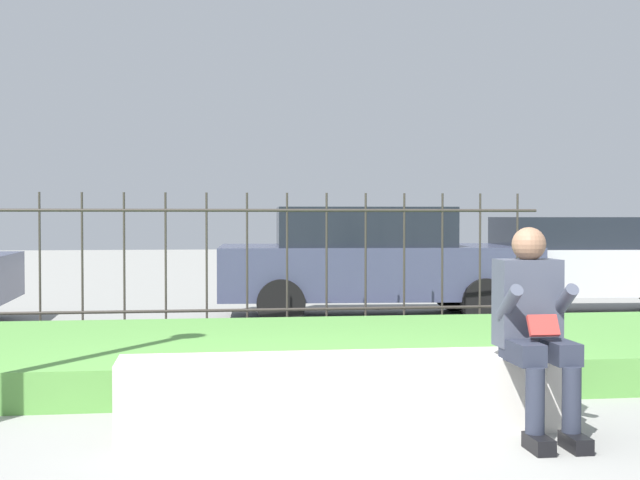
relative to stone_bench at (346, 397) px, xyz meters
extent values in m
plane|color=gray|center=(-0.18, 0.00, -0.21)|extent=(60.00, 60.00, 0.00)
cube|color=beige|center=(0.00, 0.00, 0.03)|extent=(2.80, 0.48, 0.47)
cube|color=#9B978F|center=(0.00, 0.00, -0.17)|extent=(2.69, 0.44, 0.08)
cube|color=black|center=(1.00, -0.64, -0.16)|extent=(0.11, 0.26, 0.09)
cylinder|color=#282D3D|center=(1.00, -0.58, 0.07)|extent=(0.11, 0.11, 0.38)
cube|color=#282D3D|center=(1.00, -0.37, 0.32)|extent=(0.15, 0.42, 0.13)
cube|color=black|center=(1.22, -0.64, -0.16)|extent=(0.11, 0.26, 0.09)
cylinder|color=#282D3D|center=(1.22, -0.58, 0.07)|extent=(0.11, 0.11, 0.38)
cube|color=#282D3D|center=(1.22, -0.37, 0.32)|extent=(0.15, 0.42, 0.13)
cube|color=#424756|center=(1.11, -0.16, 0.59)|extent=(0.38, 0.24, 0.54)
sphere|color=#8C664C|center=(1.11, -0.18, 0.95)|extent=(0.21, 0.21, 0.21)
cylinder|color=#424756|center=(0.94, -0.32, 0.61)|extent=(0.08, 0.29, 0.24)
cylinder|color=#424756|center=(1.28, -0.32, 0.61)|extent=(0.08, 0.29, 0.24)
cube|color=#B2332D|center=(1.11, -0.42, 0.48)|extent=(0.18, 0.09, 0.13)
cube|color=#569342|center=(-0.18, 2.20, -0.06)|extent=(8.07, 3.01, 0.29)
cylinder|color=#332D28|center=(-0.18, 4.18, 0.11)|extent=(6.07, 0.03, 0.03)
cylinder|color=#332D28|center=(-0.18, 4.18, 1.19)|extent=(6.07, 0.03, 0.03)
cylinder|color=#332D28|center=(-2.56, 4.18, 0.58)|extent=(0.02, 0.02, 1.59)
cylinder|color=#332D28|center=(-2.13, 4.18, 0.58)|extent=(0.02, 0.02, 1.59)
cylinder|color=#332D28|center=(-1.70, 4.18, 0.58)|extent=(0.02, 0.02, 1.59)
cylinder|color=#332D28|center=(-1.26, 4.18, 0.58)|extent=(0.02, 0.02, 1.59)
cylinder|color=#332D28|center=(-0.83, 4.18, 0.58)|extent=(0.02, 0.02, 1.59)
cylinder|color=#332D28|center=(-0.40, 4.18, 0.58)|extent=(0.02, 0.02, 1.59)
cylinder|color=#332D28|center=(0.04, 4.18, 0.58)|extent=(0.02, 0.02, 1.59)
cylinder|color=#332D28|center=(0.47, 4.18, 0.58)|extent=(0.02, 0.02, 1.59)
cylinder|color=#332D28|center=(0.91, 4.18, 0.58)|extent=(0.02, 0.02, 1.59)
cylinder|color=#332D28|center=(1.34, 4.18, 0.58)|extent=(0.02, 0.02, 1.59)
cylinder|color=#332D28|center=(1.77, 4.18, 0.58)|extent=(0.02, 0.02, 1.59)
cylinder|color=#332D28|center=(2.21, 4.18, 0.58)|extent=(0.02, 0.02, 1.59)
cylinder|color=#332D28|center=(2.64, 4.18, 0.58)|extent=(0.02, 0.02, 1.59)
cube|color=#B7B7BC|center=(4.35, 5.81, 0.41)|extent=(4.18, 2.00, 0.59)
cube|color=black|center=(4.19, 5.83, 0.91)|extent=(2.34, 1.67, 0.41)
cylinder|color=black|center=(3.03, 5.06, 0.11)|extent=(0.66, 0.24, 0.64)
cylinder|color=black|center=(3.15, 6.74, 0.11)|extent=(0.66, 0.24, 0.64)
cube|color=#383D56|center=(1.35, 5.92, 0.41)|extent=(4.10, 2.07, 0.66)
cube|color=black|center=(1.19, 5.93, 0.99)|extent=(2.30, 1.74, 0.50)
cylinder|color=black|center=(2.52, 4.95, 0.08)|extent=(0.60, 0.24, 0.58)
cylinder|color=black|center=(2.64, 6.72, 0.08)|extent=(0.60, 0.24, 0.58)
cylinder|color=black|center=(0.05, 5.11, 0.08)|extent=(0.60, 0.24, 0.58)
cylinder|color=black|center=(0.17, 6.89, 0.08)|extent=(0.60, 0.24, 0.58)
camera|label=1|loc=(-0.90, -5.44, 1.13)|focal=50.00mm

